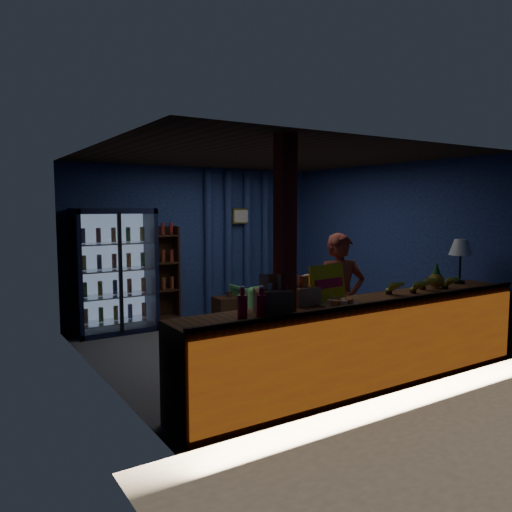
% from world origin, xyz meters
% --- Properties ---
extents(ground, '(4.60, 4.60, 0.00)m').
position_xyz_m(ground, '(0.00, 0.00, 0.00)').
color(ground, '#515154').
rests_on(ground, ground).
extents(room_walls, '(4.60, 4.60, 4.60)m').
position_xyz_m(room_walls, '(0.00, 0.00, 1.57)').
color(room_walls, navy).
rests_on(room_walls, ground).
extents(counter, '(4.40, 0.57, 0.99)m').
position_xyz_m(counter, '(0.00, -1.91, 0.48)').
color(counter, brown).
rests_on(counter, ground).
extents(support_post, '(0.16, 0.16, 2.60)m').
position_xyz_m(support_post, '(-1.05, -1.90, 1.30)').
color(support_post, maroon).
rests_on(support_post, ground).
extents(beverage_cooler, '(1.20, 0.62, 1.90)m').
position_xyz_m(beverage_cooler, '(-1.55, 1.92, 0.93)').
color(beverage_cooler, black).
rests_on(beverage_cooler, ground).
extents(bottle_shelf, '(0.50, 0.28, 1.60)m').
position_xyz_m(bottle_shelf, '(-0.70, 2.06, 0.79)').
color(bottle_shelf, '#381E11').
rests_on(bottle_shelf, ground).
extents(curtain_folds, '(1.74, 0.14, 2.50)m').
position_xyz_m(curtain_folds, '(1.00, 2.14, 1.30)').
color(curtain_folds, navy).
rests_on(curtain_folds, room_walls).
extents(framed_picture, '(0.36, 0.04, 0.28)m').
position_xyz_m(framed_picture, '(0.85, 2.10, 1.75)').
color(framed_picture, gold).
rests_on(framed_picture, room_walls).
extents(shopkeeper, '(0.69, 0.58, 1.62)m').
position_xyz_m(shopkeeper, '(0.23, -1.26, 0.81)').
color(shopkeeper, maroon).
rests_on(shopkeeper, ground).
extents(green_chair, '(0.71, 0.73, 0.64)m').
position_xyz_m(green_chair, '(0.66, 1.32, 0.32)').
color(green_chair, '#5CB85C').
rests_on(green_chair, ground).
extents(side_table, '(0.50, 0.37, 0.53)m').
position_xyz_m(side_table, '(0.20, 1.39, 0.23)').
color(side_table, '#381E11').
rests_on(side_table, ground).
extents(yellow_sign, '(0.49, 0.16, 0.39)m').
position_xyz_m(yellow_sign, '(-0.40, -1.76, 1.14)').
color(yellow_sign, '#D6CD0B').
rests_on(yellow_sign, counter).
extents(soda_bottles, '(0.38, 0.17, 0.29)m').
position_xyz_m(soda_bottles, '(-1.40, -1.98, 1.07)').
color(soda_bottles, red).
rests_on(soda_bottles, counter).
extents(snack_box_left, '(0.43, 0.40, 0.36)m').
position_xyz_m(snack_box_left, '(-1.19, -1.92, 1.08)').
color(snack_box_left, '#987749').
rests_on(snack_box_left, counter).
extents(snack_box_centre, '(0.28, 0.24, 0.29)m').
position_xyz_m(snack_box_centre, '(-0.71, -1.75, 1.05)').
color(snack_box_centre, '#987749').
rests_on(snack_box_centre, counter).
extents(pastry_tray, '(0.42, 0.42, 0.07)m').
position_xyz_m(pastry_tray, '(-0.46, -1.98, 0.97)').
color(pastry_tray, silver).
rests_on(pastry_tray, counter).
extents(banana_bunches, '(1.10, 0.31, 0.18)m').
position_xyz_m(banana_bunches, '(0.88, -1.90, 1.04)').
color(banana_bunches, yellow).
rests_on(banana_bunches, counter).
extents(table_lamp, '(0.29, 0.29, 0.57)m').
position_xyz_m(table_lamp, '(1.80, -1.75, 1.39)').
color(table_lamp, black).
rests_on(table_lamp, counter).
extents(pineapple, '(0.18, 0.18, 0.31)m').
position_xyz_m(pineapple, '(1.24, -1.83, 1.08)').
color(pineapple, '#896119').
rests_on(pineapple, counter).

